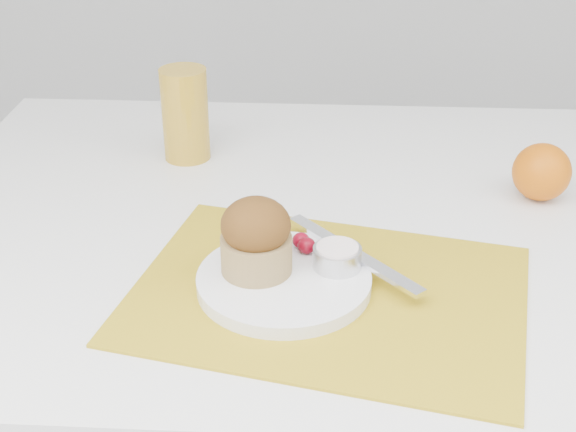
# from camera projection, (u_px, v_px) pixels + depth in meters

# --- Properties ---
(table) EXTENTS (1.20, 0.80, 0.75)m
(table) POSITION_uv_depth(u_px,v_px,m) (359.00, 431.00, 1.22)
(table) COLOR white
(table) RESTS_ON ground
(placemat) EXTENTS (0.48, 0.39, 0.00)m
(placemat) POSITION_uv_depth(u_px,v_px,m) (328.00, 294.00, 0.88)
(placemat) COLOR gold
(placemat) RESTS_ON table
(plate) EXTENTS (0.25, 0.25, 0.02)m
(plate) POSITION_uv_depth(u_px,v_px,m) (284.00, 281.00, 0.89)
(plate) COLOR white
(plate) RESTS_ON placemat
(ramekin) EXTENTS (0.07, 0.07, 0.02)m
(ramekin) POSITION_uv_depth(u_px,v_px,m) (337.00, 257.00, 0.89)
(ramekin) COLOR silver
(ramekin) RESTS_ON plate
(cream) EXTENTS (0.05, 0.05, 0.01)m
(cream) POSITION_uv_depth(u_px,v_px,m) (337.00, 248.00, 0.89)
(cream) COLOR white
(cream) RESTS_ON ramekin
(raspberry_near) EXTENTS (0.02, 0.02, 0.02)m
(raspberry_near) POSITION_uv_depth(u_px,v_px,m) (301.00, 240.00, 0.93)
(raspberry_near) COLOR #630212
(raspberry_near) RESTS_ON plate
(raspberry_far) EXTENTS (0.02, 0.02, 0.02)m
(raspberry_far) POSITION_uv_depth(u_px,v_px,m) (307.00, 245.00, 0.92)
(raspberry_far) COLOR #53020D
(raspberry_far) RESTS_ON plate
(butter_knife) EXTENTS (0.16, 0.17, 0.01)m
(butter_knife) POSITION_uv_depth(u_px,v_px,m) (353.00, 253.00, 0.92)
(butter_knife) COLOR white
(butter_knife) RESTS_ON plate
(orange) EXTENTS (0.08, 0.08, 0.08)m
(orange) POSITION_uv_depth(u_px,v_px,m) (542.00, 172.00, 1.07)
(orange) COLOR #D66207
(orange) RESTS_ON table
(juice_glass) EXTENTS (0.09, 0.09, 0.14)m
(juice_glass) POSITION_uv_depth(u_px,v_px,m) (185.00, 114.00, 1.17)
(juice_glass) COLOR gold
(juice_glass) RESTS_ON table
(muffin) EXTENTS (0.08, 0.08, 0.09)m
(muffin) POSITION_uv_depth(u_px,v_px,m) (256.00, 237.00, 0.87)
(muffin) COLOR tan
(muffin) RESTS_ON plate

